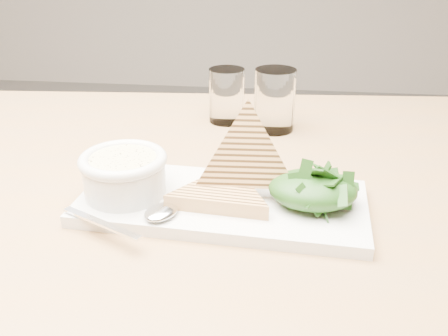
# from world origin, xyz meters

# --- Properties ---
(table_top) EXTENTS (1.39, 0.98, 0.04)m
(table_top) POSITION_xyz_m (0.24, -0.02, 0.74)
(table_top) COLOR olive
(table_top) RESTS_ON ground
(table_leg_bl) EXTENTS (0.06, 0.06, 0.72)m
(table_leg_bl) POSITION_xyz_m (-0.37, 0.38, 0.36)
(table_leg_bl) COLOR olive
(table_leg_bl) RESTS_ON ground
(platter) EXTENTS (0.38, 0.19, 0.02)m
(platter) POSITION_xyz_m (0.26, -0.08, 0.76)
(platter) COLOR silver
(platter) RESTS_ON table_top
(soup_bowl) EXTENTS (0.11, 0.11, 0.04)m
(soup_bowl) POSITION_xyz_m (0.13, -0.08, 0.79)
(soup_bowl) COLOR silver
(soup_bowl) RESTS_ON platter
(soup) EXTENTS (0.09, 0.09, 0.01)m
(soup) POSITION_xyz_m (0.13, -0.08, 0.82)
(soup) COLOR beige
(soup) RESTS_ON soup_bowl
(bowl_rim) EXTENTS (0.11, 0.11, 0.01)m
(bowl_rim) POSITION_xyz_m (0.13, -0.08, 0.82)
(bowl_rim) COLOR silver
(bowl_rim) RESTS_ON soup_bowl
(sandwich_flat) EXTENTS (0.17, 0.17, 0.02)m
(sandwich_flat) POSITION_xyz_m (0.26, -0.09, 0.78)
(sandwich_flat) COLOR #B8844C
(sandwich_flat) RESTS_ON platter
(sandwich_lean) EXTENTS (0.16, 0.14, 0.17)m
(sandwich_lean) POSITION_xyz_m (0.29, -0.06, 0.82)
(sandwich_lean) COLOR #B8844C
(sandwich_lean) RESTS_ON sandwich_flat
(salad_base) EXTENTS (0.11, 0.09, 0.04)m
(salad_base) POSITION_xyz_m (0.37, -0.08, 0.79)
(salad_base) COLOR black
(salad_base) RESTS_ON platter
(arugula_pile) EXTENTS (0.11, 0.10, 0.05)m
(arugula_pile) POSITION_xyz_m (0.37, -0.08, 0.80)
(arugula_pile) COLOR #2B571A
(arugula_pile) RESTS_ON platter
(spoon_bowl) EXTENTS (0.05, 0.06, 0.01)m
(spoon_bowl) POSITION_xyz_m (0.19, -0.14, 0.78)
(spoon_bowl) COLOR silver
(spoon_bowl) RESTS_ON platter
(spoon_handle) EXTENTS (0.11, 0.06, 0.00)m
(spoon_handle) POSITION_xyz_m (0.12, -0.17, 0.78)
(spoon_handle) COLOR silver
(spoon_handle) RESTS_ON platter
(glass_near) EXTENTS (0.07, 0.07, 0.10)m
(glass_near) POSITION_xyz_m (0.23, 0.25, 0.81)
(glass_near) COLOR white
(glass_near) RESTS_ON table_top
(glass_far) EXTENTS (0.07, 0.07, 0.11)m
(glass_far) POSITION_xyz_m (0.32, 0.22, 0.81)
(glass_far) COLOR white
(glass_far) RESTS_ON table_top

